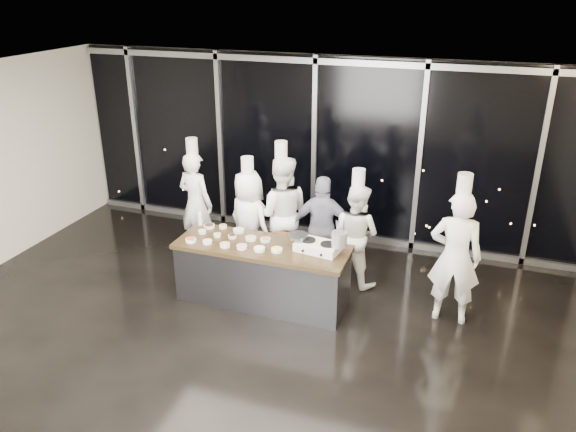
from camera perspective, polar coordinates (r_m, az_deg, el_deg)
name	(u,v)px	position (r m, az deg, el deg)	size (l,w,h in m)	color
ground	(238,334)	(7.61, -5.07, -11.89)	(9.00, 9.00, 0.00)	black
room_shell	(246,175)	(6.52, -4.34, 4.18)	(9.02, 7.02, 3.21)	beige
window_wall	(315,149)	(9.86, 2.75, 6.81)	(8.90, 0.11, 3.20)	black
demo_counter	(263,273)	(8.07, -2.59, -5.82)	(2.46, 0.86, 0.90)	#3C3C42
stove	(318,246)	(7.69, 3.05, -3.11)	(0.64, 0.45, 0.14)	white
frying_pan	(298,236)	(7.75, 0.98, -2.02)	(0.50, 0.31, 0.05)	slate
stock_pot	(339,239)	(7.50, 5.22, -2.37)	(0.21, 0.21, 0.21)	#BDBDBF
prep_bowls	(233,238)	(8.04, -5.58, -2.28)	(1.41, 0.71, 0.05)	white
squeeze_bottle	(200,218)	(8.55, -8.93, -0.19)	(0.07, 0.07, 0.25)	white
chef_far_left	(196,202)	(9.46, -9.35, 1.38)	(0.72, 0.55, 2.00)	white
chef_left	(249,221)	(8.80, -3.98, -0.51)	(0.95, 0.81, 1.88)	white
chef_center	(281,213)	(8.81, -0.68, 0.32)	(1.07, 0.93, 2.10)	white
guest	(323,229)	(8.56, 3.58, -1.28)	(1.01, 0.50, 1.66)	#15193A
chef_right	(356,234)	(8.49, 6.89, -1.79)	(0.95, 0.85, 1.83)	white
chef_side	(455,257)	(7.75, 16.62, -3.96)	(0.69, 0.46, 2.11)	white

